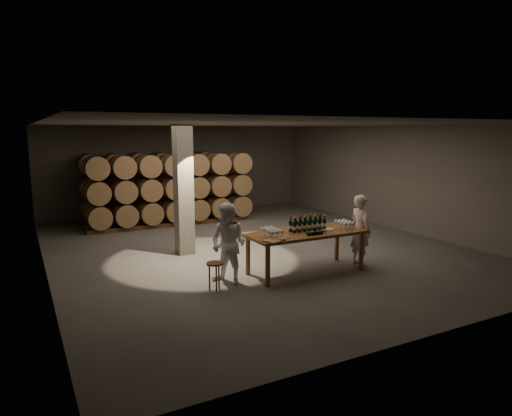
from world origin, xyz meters
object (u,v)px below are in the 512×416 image
plate (328,229)px  person_man (360,230)px  person_woman (228,244)px  bottle_cluster (308,225)px  stool (215,267)px  tasting_table (306,236)px  notebook_near (278,239)px

plate → person_man: bearing=-5.2°
plate → person_woman: size_ratio=0.15×
person_woman → bottle_cluster: bearing=58.9°
stool → tasting_table: bearing=3.3°
plate → bottle_cluster: bearing=164.1°
notebook_near → stool: bearing=-179.4°
notebook_near → person_man: size_ratio=0.16×
person_woman → tasting_table: bearing=56.3°
tasting_table → plate: size_ratio=10.37×
bottle_cluster → person_woman: bearing=179.3°
tasting_table → plate: 0.57m
plate → person_woman: person_woman is taller
person_man → person_woman: 3.18m
plate → person_man: size_ratio=0.15×
tasting_table → notebook_near: (-0.91, -0.37, 0.12)m
notebook_near → person_man: bearing=17.5°
notebook_near → person_woman: size_ratio=0.16×
tasting_table → stool: bearing=-176.7°
plate → notebook_near: 1.50m
person_man → plate: bearing=84.7°
bottle_cluster → person_woman: 1.89m
plate → stool: plate is taller
person_man → person_woman: bearing=85.7°
tasting_table → person_woman: 1.78m
tasting_table → person_woman: (-1.78, 0.10, 0.02)m
person_man → bottle_cluster: bearing=80.8°
notebook_near → tasting_table: bearing=33.7°
person_man → stool: bearing=89.9°
notebook_near → bottle_cluster: bearing=35.6°
person_man → person_woman: (-3.17, 0.23, 0.00)m
tasting_table → bottle_cluster: size_ratio=3.01×
bottle_cluster → stool: 2.35m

